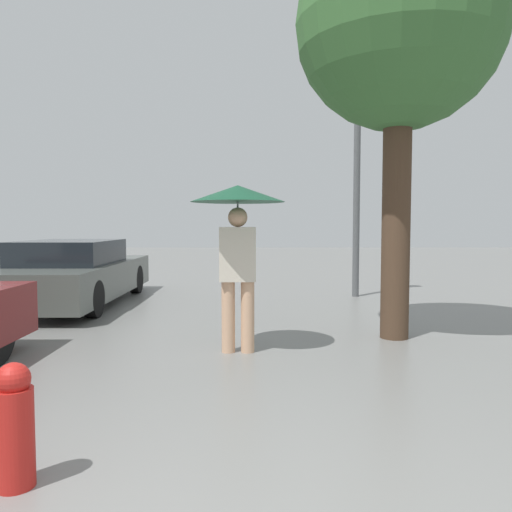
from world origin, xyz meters
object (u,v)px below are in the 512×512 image
object	(u,v)px
street_lamp	(357,152)
tree	(399,29)
pedestrian	(238,221)
fire_hydrant	(14,426)
parked_car_farthest	(74,274)

from	to	relation	value
street_lamp	tree	bearing A→B (deg)	-94.04
pedestrian	tree	distance (m)	3.13
tree	fire_hydrant	size ratio (longest dim) A/B	7.45
pedestrian	fire_hydrant	xyz separation A→B (m)	(-1.13, -2.89, -1.14)
parked_car_farthest	fire_hydrant	size ratio (longest dim) A/B	6.51
tree	fire_hydrant	bearing A→B (deg)	-130.71
parked_car_farthest	street_lamp	bearing A→B (deg)	9.81
tree	fire_hydrant	distance (m)	5.87
tree	street_lamp	xyz separation A→B (m)	(0.26, 3.66, -0.96)
pedestrian	parked_car_farthest	world-z (taller)	pedestrian
parked_car_farthest	street_lamp	world-z (taller)	street_lamp
parked_car_farthest	pedestrian	bearing A→B (deg)	-48.35
street_lamp	fire_hydrant	bearing A→B (deg)	-114.78
parked_car_farthest	fire_hydrant	xyz separation A→B (m)	(1.94, -6.34, -0.20)
pedestrian	tree	xyz separation A→B (m)	(1.96, 0.70, 2.34)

